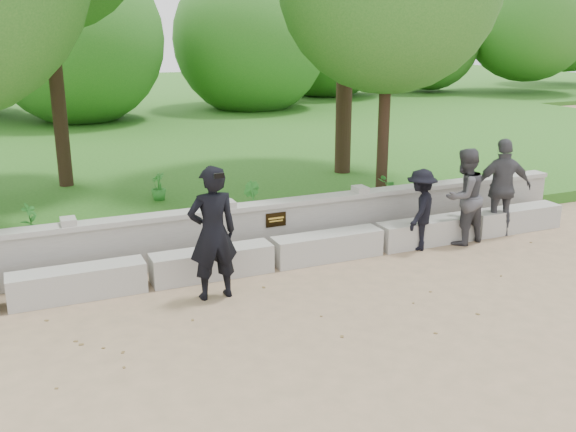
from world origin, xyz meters
The scene contains 12 objects.
ground centered at (0.00, 0.00, 0.00)m, with size 80.00×80.00×0.00m, color #9F8161.
lawn centered at (0.00, 14.00, 0.12)m, with size 40.00×22.00×0.25m, color #275A17.
concrete_bench centered at (0.00, 1.90, 0.22)m, with size 11.90×0.45×0.45m.
parapet_wall centered at (0.00, 2.60, 0.46)m, with size 12.50×0.35×0.90m.
man_main centered at (-1.20, 1.14, 0.97)m, with size 0.71×0.63×1.93m.
visitor_left centered at (3.59, 1.70, 0.86)m, with size 0.96×0.82×1.73m.
visitor_mid centered at (2.71, 1.74, 0.71)m, with size 1.04×1.00×1.42m.
visitor_right centered at (4.54, 1.80, 0.91)m, with size 1.15×0.76×1.82m.
shrub_a centered at (-3.50, 4.46, 0.54)m, with size 0.30×0.20×0.57m, color #2F822C.
shrub_b centered at (0.41, 3.95, 0.59)m, with size 0.38×0.30×0.68m, color #2F822C.
shrub_c centered at (3.14, 3.30, 0.58)m, with size 0.60×0.52×0.67m, color #2F822C.
shrub_d centered at (-0.92, 5.93, 0.54)m, with size 0.32×0.29×0.58m, color #2F822C.
Camera 1 is at (-3.65, -7.11, 3.72)m, focal length 40.00 mm.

